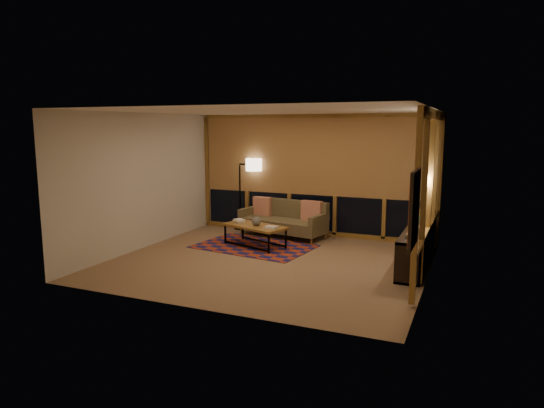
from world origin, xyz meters
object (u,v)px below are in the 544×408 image
at_px(bookshelf, 417,245).
at_px(floor_lamp, 240,193).
at_px(sofa, 283,219).
at_px(coffee_table, 255,236).

bearing_deg(bookshelf, floor_lamp, 161.34).
relative_size(sofa, bookshelf, 0.72).
height_order(floor_lamp, bookshelf, floor_lamp).
xyz_separation_m(sofa, floor_lamp, (-1.25, 0.38, 0.46)).
distance_m(sofa, coffee_table, 1.09).
height_order(sofa, coffee_table, sofa).
relative_size(coffee_table, bookshelf, 0.50).
height_order(coffee_table, floor_lamp, floor_lamp).
relative_size(floor_lamp, bookshelf, 0.64).
distance_m(floor_lamp, bookshelf, 4.53).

